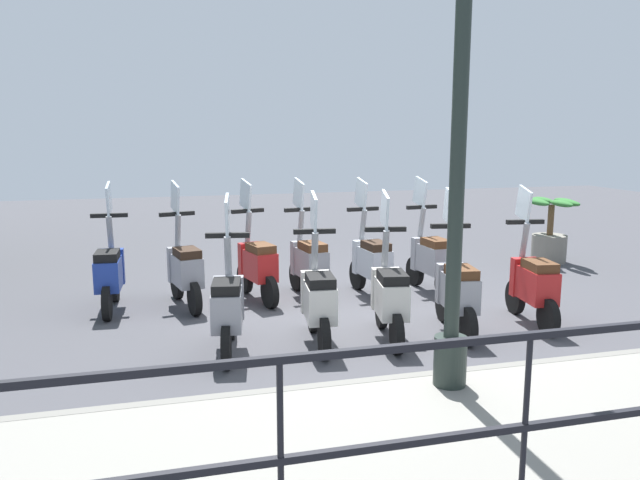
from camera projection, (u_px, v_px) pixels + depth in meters
The scene contains 16 objects.
ground_plane at pixel (365, 316), 7.36m from camera, with size 28.00×28.00×0.00m, color #424247.
promenade_walkway at pixel (512, 435), 4.35m from camera, with size 2.20×20.00×0.15m.
fence_railing at pixel (632, 382), 3.21m from camera, with size 0.04×16.03×1.07m.
lamp_post_near at pixel (458, 161), 4.71m from camera, with size 0.26×0.90×4.06m.
potted_palm at pixel (550, 235), 10.28m from camera, with size 1.06×0.66×1.05m.
scooter_near_0 at pixel (533, 283), 6.97m from camera, with size 1.23×0.45×1.54m.
scooter_near_1 at pixel (456, 290), 6.67m from camera, with size 1.23×0.46×1.54m.
scooter_near_2 at pixel (389, 295), 6.44m from camera, with size 1.23×0.47×1.54m.
scooter_near_3 at pixel (318, 299), 6.31m from camera, with size 1.23×0.44×1.54m.
scooter_near_4 at pixel (228, 305), 6.07m from camera, with size 1.23×0.47×1.54m.
scooter_far_0 at pixel (430, 257), 8.32m from camera, with size 1.23×0.44×1.54m.
scooter_far_1 at pixel (371, 261), 8.12m from camera, with size 1.23×0.44×1.54m.
scooter_far_2 at pixel (308, 262), 8.07m from camera, with size 1.23×0.45×1.54m.
scooter_far_3 at pixel (257, 264), 7.95m from camera, with size 1.21×0.51×1.54m.
scooter_far_4 at pixel (185, 269), 7.66m from camera, with size 1.22×0.49×1.54m.
scooter_far_5 at pixel (110, 272), 7.50m from camera, with size 1.23×0.44×1.54m.
Camera 1 is at (-6.71, 2.33, 2.18)m, focal length 35.00 mm.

